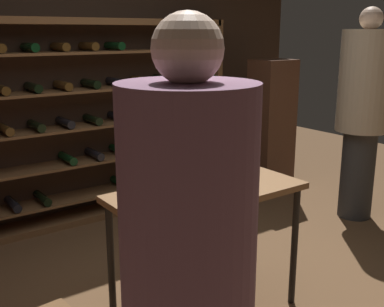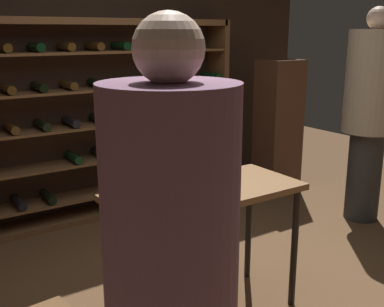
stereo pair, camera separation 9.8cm
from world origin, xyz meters
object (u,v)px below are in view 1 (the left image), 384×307
object	(u,v)px
wine_bottle_gold_foil	(209,160)
wine_glass_stemmed_center	(139,195)
person_host_in_suit	(363,106)
display_cabinet	(271,127)
wine_rack	(105,120)
wine_bottle_red_label	(209,170)
tasting_table	(207,205)
person_guest_blue_shirt	(188,279)

from	to	relation	value
wine_bottle_gold_foil	wine_glass_stemmed_center	world-z (taller)	wine_bottle_gold_foil
person_host_in_suit	wine_bottle_gold_foil	world-z (taller)	person_host_in_suit
display_cabinet	wine_glass_stemmed_center	size ratio (longest dim) A/B	10.95
wine_rack	wine_bottle_red_label	xyz separation A→B (m)	(-0.31, -2.04, 0.04)
wine_bottle_red_label	wine_bottle_gold_foil	bearing A→B (deg)	52.25
tasting_table	wine_glass_stemmed_center	world-z (taller)	wine_glass_stemmed_center
wine_glass_stemmed_center	person_host_in_suit	bearing A→B (deg)	11.97
wine_bottle_gold_foil	display_cabinet	bearing A→B (deg)	35.15
person_guest_blue_shirt	wine_rack	bearing A→B (deg)	131.70
wine_bottle_red_label	wine_rack	bearing A→B (deg)	81.32
tasting_table	person_guest_blue_shirt	distance (m)	1.40
person_guest_blue_shirt	display_cabinet	world-z (taller)	person_guest_blue_shirt
wine_bottle_red_label	person_guest_blue_shirt	bearing A→B (deg)	-130.72
person_guest_blue_shirt	wine_bottle_gold_foil	xyz separation A→B (m)	(1.04, 1.23, -0.04)
tasting_table	display_cabinet	world-z (taller)	display_cabinet
tasting_table	wine_bottle_gold_foil	size ratio (longest dim) A/B	3.52
wine_glass_stemmed_center	wine_rack	bearing A→B (deg)	68.73
wine_bottle_gold_foil	wine_glass_stemmed_center	bearing A→B (deg)	-157.50
display_cabinet	wine_glass_stemmed_center	xyz separation A→B (m)	(-2.64, -1.66, 0.21)
person_host_in_suit	wine_glass_stemmed_center	xyz separation A→B (m)	(-2.75, -0.58, -0.15)
tasting_table	display_cabinet	bearing A→B (deg)	36.53
wine_bottle_gold_foil	wine_glass_stemmed_center	size ratio (longest dim) A/B	2.52
person_guest_blue_shirt	wine_bottle_red_label	size ratio (longest dim) A/B	5.04
wine_rack	wine_bottle_gold_foil	bearing A→B (deg)	-94.23
wine_bottle_red_label	wine_glass_stemmed_center	distance (m)	0.51
wine_bottle_gold_foil	person_host_in_suit	bearing A→B (deg)	8.28
tasting_table	wine_rack	bearing A→B (deg)	81.80
wine_rack	wine_bottle_gold_foil	xyz separation A→B (m)	(-0.13, -1.81, 0.02)
person_host_in_suit	wine_bottle_gold_foil	size ratio (longest dim) A/B	5.85
person_host_in_suit	tasting_table	bearing A→B (deg)	-90.69
wine_bottle_gold_foil	person_guest_blue_shirt	bearing A→B (deg)	-130.18
tasting_table	wine_glass_stemmed_center	size ratio (longest dim) A/B	8.85
person_guest_blue_shirt	wine_glass_stemmed_center	size ratio (longest dim) A/B	13.54
person_host_in_suit	wine_rack	bearing A→B (deg)	-140.98
tasting_table	person_host_in_suit	distance (m)	2.30
person_host_in_suit	wine_glass_stemmed_center	size ratio (longest dim) A/B	14.72
wine_rack	person_host_in_suit	world-z (taller)	person_host_in_suit
wine_bottle_red_label	wine_bottle_gold_foil	distance (m)	0.29
tasting_table	wine_bottle_gold_foil	xyz separation A→B (m)	(0.15, 0.19, 0.22)
wine_bottle_gold_foil	wine_glass_stemmed_center	distance (m)	0.74
display_cabinet	wine_bottle_gold_foil	bearing A→B (deg)	-144.85
display_cabinet	wine_bottle_gold_foil	size ratio (longest dim) A/B	4.35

